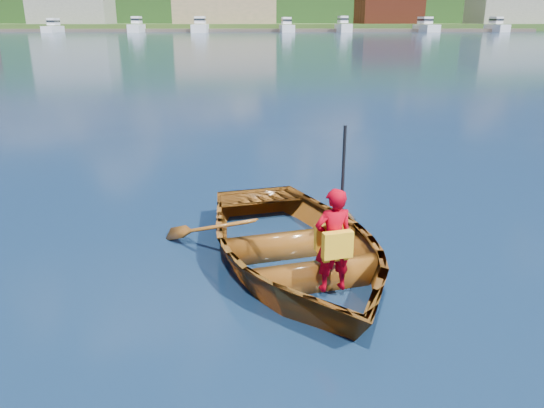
% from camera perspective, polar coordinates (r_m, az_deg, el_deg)
% --- Properties ---
extents(ground, '(600.00, 600.00, 0.00)m').
position_cam_1_polar(ground, '(6.25, 9.89, -9.99)').
color(ground, '#193449').
rests_on(ground, ground).
extents(rowboat, '(3.93, 4.85, 0.89)m').
position_cam_1_polar(rowboat, '(6.82, 2.39, -4.40)').
color(rowboat, '#7D3B0C').
rests_on(rowboat, ground).
extents(child_paddler, '(0.49, 0.40, 1.85)m').
position_cam_1_polar(child_paddler, '(5.93, 6.62, -3.90)').
color(child_paddler, '#B20011').
rests_on(child_paddler, ground).
extents(shoreline, '(400.00, 140.00, 22.00)m').
position_cam_1_polar(shoreline, '(242.02, -3.48, 20.86)').
color(shoreline, '#334C1E').
rests_on(shoreline, ground).
extents(dock, '(160.00, 12.14, 0.80)m').
position_cam_1_polar(dock, '(153.33, -3.10, 18.16)').
color(dock, brown).
rests_on(dock, ground).
extents(waterfront_buildings, '(202.00, 16.00, 14.00)m').
position_cam_1_polar(waterfront_buildings, '(170.48, -6.10, 20.65)').
color(waterfront_buildings, brown).
rests_on(waterfront_buildings, ground).
extents(marina_yachts, '(143.43, 13.99, 4.35)m').
position_cam_1_polar(marina_yachts, '(148.62, -3.03, 18.52)').
color(marina_yachts, white).
rests_on(marina_yachts, ground).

